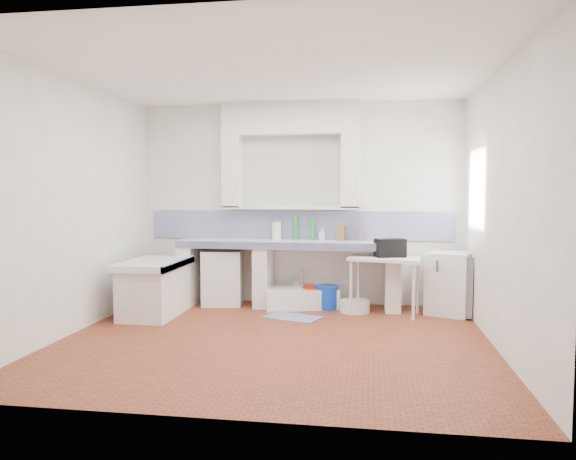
# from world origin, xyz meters

# --- Properties ---
(floor) EXTENTS (4.50, 4.50, 0.00)m
(floor) POSITION_xyz_m (0.00, 0.00, 0.00)
(floor) COLOR brown
(floor) RESTS_ON ground
(ceiling) EXTENTS (4.50, 4.50, 0.00)m
(ceiling) POSITION_xyz_m (0.00, 0.00, 2.80)
(ceiling) COLOR white
(ceiling) RESTS_ON ground
(wall_back) EXTENTS (4.50, 0.00, 4.50)m
(wall_back) POSITION_xyz_m (0.00, 2.00, 1.40)
(wall_back) COLOR white
(wall_back) RESTS_ON ground
(wall_front) EXTENTS (4.50, 0.00, 4.50)m
(wall_front) POSITION_xyz_m (0.00, -2.00, 1.40)
(wall_front) COLOR white
(wall_front) RESTS_ON ground
(wall_left) EXTENTS (0.00, 4.50, 4.50)m
(wall_left) POSITION_xyz_m (-2.25, 0.00, 1.40)
(wall_left) COLOR white
(wall_left) RESTS_ON ground
(wall_right) EXTENTS (0.00, 4.50, 4.50)m
(wall_right) POSITION_xyz_m (2.25, 0.00, 1.40)
(wall_right) COLOR white
(wall_right) RESTS_ON ground
(alcove_mass) EXTENTS (1.90, 0.25, 0.45)m
(alcove_mass) POSITION_xyz_m (-0.10, 1.88, 2.58)
(alcove_mass) COLOR white
(alcove_mass) RESTS_ON ground
(window_frame) EXTENTS (0.35, 0.86, 1.06)m
(window_frame) POSITION_xyz_m (2.42, 1.20, 1.60)
(window_frame) COLOR #3B2312
(window_frame) RESTS_ON ground
(lace_valance) EXTENTS (0.01, 0.84, 0.24)m
(lace_valance) POSITION_xyz_m (2.28, 1.20, 1.98)
(lace_valance) COLOR white
(lace_valance) RESTS_ON ground
(counter_slab) EXTENTS (3.00, 0.60, 0.08)m
(counter_slab) POSITION_xyz_m (-0.10, 1.70, 0.86)
(counter_slab) COLOR white
(counter_slab) RESTS_ON ground
(counter_lip) EXTENTS (3.00, 0.04, 0.10)m
(counter_lip) POSITION_xyz_m (-0.10, 1.42, 0.86)
(counter_lip) COLOR navy
(counter_lip) RESTS_ON ground
(counter_pier_left) EXTENTS (0.20, 0.55, 0.82)m
(counter_pier_left) POSITION_xyz_m (-1.50, 1.70, 0.41)
(counter_pier_left) COLOR white
(counter_pier_left) RESTS_ON ground
(counter_pier_mid) EXTENTS (0.20, 0.55, 0.82)m
(counter_pier_mid) POSITION_xyz_m (-0.45, 1.70, 0.41)
(counter_pier_mid) COLOR white
(counter_pier_mid) RESTS_ON ground
(counter_pier_right) EXTENTS (0.20, 0.55, 0.82)m
(counter_pier_right) POSITION_xyz_m (1.30, 1.70, 0.41)
(counter_pier_right) COLOR white
(counter_pier_right) RESTS_ON ground
(peninsula_top) EXTENTS (0.70, 1.10, 0.08)m
(peninsula_top) POSITION_xyz_m (-1.70, 0.90, 0.66)
(peninsula_top) COLOR white
(peninsula_top) RESTS_ON ground
(peninsula_base) EXTENTS (0.60, 1.00, 0.62)m
(peninsula_base) POSITION_xyz_m (-1.70, 0.90, 0.31)
(peninsula_base) COLOR white
(peninsula_base) RESTS_ON ground
(peninsula_lip) EXTENTS (0.04, 1.10, 0.10)m
(peninsula_lip) POSITION_xyz_m (-1.37, 0.90, 0.66)
(peninsula_lip) COLOR navy
(peninsula_lip) RESTS_ON ground
(backsplash) EXTENTS (4.27, 0.03, 0.40)m
(backsplash) POSITION_xyz_m (0.00, 1.99, 1.10)
(backsplash) COLOR navy
(backsplash) RESTS_ON ground
(stove) EXTENTS (0.60, 0.58, 0.76)m
(stove) POSITION_xyz_m (-1.03, 1.72, 0.38)
(stove) COLOR white
(stove) RESTS_ON ground
(sink) EXTENTS (1.10, 0.81, 0.24)m
(sink) POSITION_xyz_m (0.06, 1.68, 0.12)
(sink) COLOR white
(sink) RESTS_ON ground
(side_table) EXTENTS (0.97, 0.67, 0.04)m
(side_table) POSITION_xyz_m (1.19, 1.41, 0.37)
(side_table) COLOR white
(side_table) RESTS_ON ground
(fridge) EXTENTS (0.67, 0.67, 0.80)m
(fridge) POSITION_xyz_m (2.01, 1.55, 0.40)
(fridge) COLOR white
(fridge) RESTS_ON ground
(bucket_red) EXTENTS (0.34, 0.34, 0.26)m
(bucket_red) POSITION_xyz_m (-0.08, 1.67, 0.13)
(bucket_red) COLOR #AC0C2D
(bucket_red) RESTS_ON ground
(bucket_orange) EXTENTS (0.41, 0.41, 0.29)m
(bucket_orange) POSITION_xyz_m (0.25, 1.69, 0.14)
(bucket_orange) COLOR red
(bucket_orange) RESTS_ON ground
(bucket_blue) EXTENTS (0.34, 0.34, 0.31)m
(bucket_blue) POSITION_xyz_m (0.43, 1.65, 0.15)
(bucket_blue) COLOR #0D3ABC
(bucket_blue) RESTS_ON ground
(basin_white) EXTENTS (0.40, 0.40, 0.15)m
(basin_white) POSITION_xyz_m (0.81, 1.49, 0.08)
(basin_white) COLOR white
(basin_white) RESTS_ON ground
(water_bottle_a) EXTENTS (0.10, 0.10, 0.32)m
(water_bottle_a) POSITION_xyz_m (-0.00, 1.85, 0.16)
(water_bottle_a) COLOR silver
(water_bottle_a) RESTS_ON ground
(water_bottle_b) EXTENTS (0.10, 0.10, 0.30)m
(water_bottle_b) POSITION_xyz_m (0.20, 1.85, 0.15)
(water_bottle_b) COLOR silver
(water_bottle_b) RESTS_ON ground
(black_bag) EXTENTS (0.42, 0.32, 0.23)m
(black_bag) POSITION_xyz_m (1.25, 1.45, 0.85)
(black_bag) COLOR black
(black_bag) RESTS_ON side_table
(green_bottle_a) EXTENTS (0.07, 0.07, 0.33)m
(green_bottle_a) POSITION_xyz_m (-0.03, 1.85, 1.06)
(green_bottle_a) COLOR #287731
(green_bottle_a) RESTS_ON counter_slab
(green_bottle_b) EXTENTS (0.09, 0.09, 0.32)m
(green_bottle_b) POSITION_xyz_m (0.21, 1.85, 1.06)
(green_bottle_b) COLOR #287731
(green_bottle_b) RESTS_ON counter_slab
(knife_block) EXTENTS (0.12, 0.10, 0.22)m
(knife_block) POSITION_xyz_m (0.60, 1.85, 1.01)
(knife_block) COLOR #96653C
(knife_block) RESTS_ON counter_slab
(cutting_board) EXTENTS (0.03, 0.20, 0.27)m
(cutting_board) POSITION_xyz_m (0.88, 1.85, 1.03)
(cutting_board) COLOR #96653C
(cutting_board) RESTS_ON counter_slab
(paper_towel) EXTENTS (0.16, 0.16, 0.25)m
(paper_towel) POSITION_xyz_m (-0.29, 1.85, 1.02)
(paper_towel) COLOR white
(paper_towel) RESTS_ON counter_slab
(soap_bottle) EXTENTS (0.08, 0.08, 0.17)m
(soap_bottle) POSITION_xyz_m (0.35, 1.85, 0.99)
(soap_bottle) COLOR white
(soap_bottle) RESTS_ON counter_slab
(rug) EXTENTS (0.77, 0.60, 0.01)m
(rug) POSITION_xyz_m (0.06, 1.05, 0.01)
(rug) COLOR navy
(rug) RESTS_ON ground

